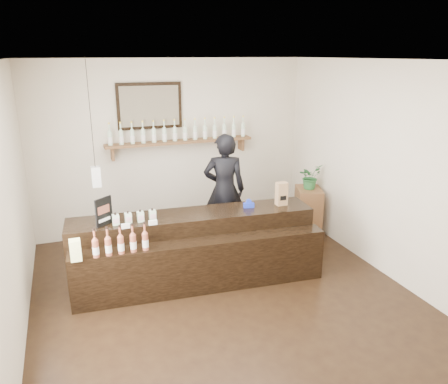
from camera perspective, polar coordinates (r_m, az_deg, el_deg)
The scene contains 10 objects.
ground at distance 5.51m, azimuth 0.20°, elevation -13.64°, with size 5.00×5.00×0.00m, color black.
room_shell at distance 4.85m, azimuth 0.22°, elevation 3.81°, with size 5.00×5.00×5.00m.
back_wall_decor at distance 7.04m, azimuth -7.71°, elevation 8.41°, with size 2.66×0.96×1.69m.
counter at distance 5.75m, azimuth -3.76°, elevation -7.59°, with size 3.20×1.09×1.04m.
promo_sign at distance 5.41m, azimuth -15.44°, elevation -2.49°, with size 0.21×0.17×0.35m.
paper_bag at distance 5.98m, azimuth 7.52°, elevation -0.23°, with size 0.15×0.11×0.32m.
tape_dispenser at distance 5.86m, azimuth 3.25°, elevation -1.62°, with size 0.15×0.08×0.12m.
side_cabinet at distance 7.34m, azimuth 10.91°, elevation -2.41°, with size 0.54×0.63×0.77m.
potted_plant at distance 7.17m, azimuth 11.18°, elevation 1.98°, with size 0.36×0.31×0.40m, color #26602D.
shopkeeper at distance 6.63m, azimuth 0.05°, elevation 1.20°, with size 0.72×0.47×1.97m, color black.
Camera 1 is at (-1.65, -4.41, 2.87)m, focal length 35.00 mm.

